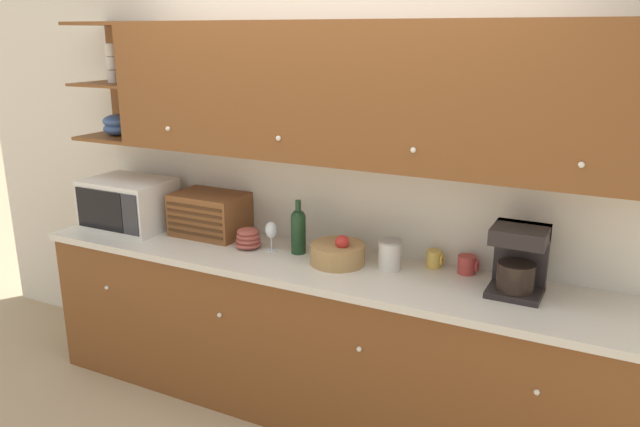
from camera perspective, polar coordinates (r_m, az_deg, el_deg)
The scene contains 15 objects.
ground_plane at distance 4.01m, azimuth 1.39°, elevation -15.16°, with size 24.00×24.00×0.00m, color tan.
wall_back at distance 3.53m, azimuth 1.75°, elevation 3.35°, with size 5.69×0.06×2.60m.
counter_unit at distance 3.55m, azimuth -0.67°, elevation -11.16°, with size 3.31×0.62×0.90m.
backsplash_panel at distance 3.53m, azimuth 1.48°, elevation 1.24°, with size 3.29×0.01×0.54m.
upper_cabinets at distance 3.19m, azimuth 2.90°, elevation 10.93°, with size 3.29×0.39×0.70m.
microwave at distance 4.08m, azimuth -17.06°, elevation 0.87°, with size 0.52×0.39×0.31m.
bread_box at distance 3.82m, azimuth -10.03°, elevation -0.06°, with size 0.43×0.30×0.26m.
bowl_stack_on_counter at distance 3.58m, azimuth -6.59°, elevation -2.29°, with size 0.15×0.15×0.12m.
wine_glass at distance 3.50m, azimuth -4.48°, elevation -1.62°, with size 0.07×0.07×0.17m.
wine_bottle at distance 3.45m, azimuth -1.99°, elevation -1.44°, with size 0.08×0.08×0.30m.
fruit_basket at distance 3.31m, azimuth 1.64°, elevation -3.66°, with size 0.29×0.29×0.17m.
storage_canister at distance 3.25m, azimuth 6.39°, elevation -3.75°, with size 0.12×0.12×0.16m.
mug at distance 3.32m, azimuth 10.42°, elevation -4.11°, with size 0.09×0.08×0.09m.
mug_blue_second at distance 3.28m, azimuth 13.32°, elevation -4.57°, with size 0.11×0.09×0.09m.
coffee_maker at distance 3.06m, azimuth 17.70°, elevation -4.05°, with size 0.25×0.23×0.33m.
Camera 1 is at (1.47, -3.08, 2.09)m, focal length 35.00 mm.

